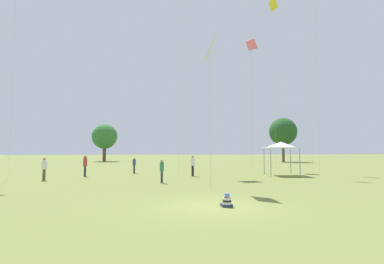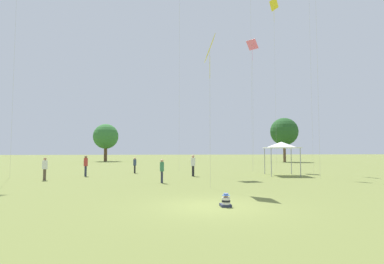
{
  "view_description": "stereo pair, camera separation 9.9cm",
  "coord_description": "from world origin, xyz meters",
  "px_view_note": "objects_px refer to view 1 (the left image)",
  "views": [
    {
      "loc": [
        -2.46,
        -11.71,
        2.2
      ],
      "look_at": [
        0.15,
        7.41,
        3.4
      ],
      "focal_mm": 28.0,
      "sensor_mm": 36.0,
      "label": 1
    },
    {
      "loc": [
        -2.37,
        -11.72,
        2.2
      ],
      "look_at": [
        0.15,
        7.41,
        3.4
      ],
      "focal_mm": 28.0,
      "sensor_mm": 36.0,
      "label": 2
    }
  ],
  "objects_px": {
    "person_standing_2": "(134,164)",
    "distant_tree_1": "(283,132)",
    "person_standing_1": "(85,164)",
    "kite_2": "(210,51)",
    "person_standing_0": "(193,164)",
    "person_standing_3": "(162,169)",
    "canopy_tent": "(281,145)",
    "distant_tree_0": "(105,137)",
    "person_standing_4": "(44,167)",
    "kite_1": "(273,11)",
    "seated_toddler": "(227,201)",
    "kite_8": "(252,48)"
  },
  "relations": [
    {
      "from": "person_standing_2",
      "to": "distant_tree_1",
      "type": "bearing_deg",
      "value": 9.48
    },
    {
      "from": "person_standing_1",
      "to": "kite_2",
      "type": "height_order",
      "value": "kite_2"
    },
    {
      "from": "person_standing_0",
      "to": "person_standing_3",
      "type": "distance_m",
      "value": 5.75
    },
    {
      "from": "canopy_tent",
      "to": "distant_tree_0",
      "type": "xyz_separation_m",
      "value": [
        -20.98,
        37.83,
        2.41
      ]
    },
    {
      "from": "person_standing_3",
      "to": "distant_tree_1",
      "type": "bearing_deg",
      "value": -125.21
    },
    {
      "from": "person_standing_0",
      "to": "distant_tree_0",
      "type": "xyz_separation_m",
      "value": [
        -13.04,
        37.68,
        4.0
      ]
    },
    {
      "from": "person_standing_1",
      "to": "person_standing_4",
      "type": "distance_m",
      "value": 3.85
    },
    {
      "from": "canopy_tent",
      "to": "person_standing_3",
      "type": "bearing_deg",
      "value": -155.67
    },
    {
      "from": "person_standing_0",
      "to": "kite_1",
      "type": "bearing_deg",
      "value": -19.18
    },
    {
      "from": "person_standing_3",
      "to": "person_standing_0",
      "type": "bearing_deg",
      "value": -119.17
    },
    {
      "from": "person_standing_0",
      "to": "distant_tree_0",
      "type": "relative_size",
      "value": 0.24
    },
    {
      "from": "seated_toddler",
      "to": "person_standing_3",
      "type": "relative_size",
      "value": 0.33
    },
    {
      "from": "person_standing_1",
      "to": "distant_tree_1",
      "type": "height_order",
      "value": "distant_tree_1"
    },
    {
      "from": "person_standing_0",
      "to": "kite_2",
      "type": "relative_size",
      "value": 0.2
    },
    {
      "from": "person_standing_2",
      "to": "person_standing_3",
      "type": "distance_m",
      "value": 9.41
    },
    {
      "from": "person_standing_0",
      "to": "kite_2",
      "type": "height_order",
      "value": "kite_2"
    },
    {
      "from": "person_standing_4",
      "to": "canopy_tent",
      "type": "distance_m",
      "value": 19.49
    },
    {
      "from": "person_standing_1",
      "to": "person_standing_2",
      "type": "height_order",
      "value": "person_standing_1"
    },
    {
      "from": "person_standing_3",
      "to": "distant_tree_1",
      "type": "distance_m",
      "value": 43.25
    },
    {
      "from": "person_standing_0",
      "to": "distant_tree_0",
      "type": "distance_m",
      "value": 40.07
    },
    {
      "from": "person_standing_4",
      "to": "kite_8",
      "type": "relative_size",
      "value": 0.11
    },
    {
      "from": "person_standing_4",
      "to": "person_standing_3",
      "type": "bearing_deg",
      "value": -104.91
    },
    {
      "from": "person_standing_2",
      "to": "kite_1",
      "type": "relative_size",
      "value": 0.08
    },
    {
      "from": "person_standing_1",
      "to": "kite_2",
      "type": "xyz_separation_m",
      "value": [
        9.04,
        -9.34,
        7.14
      ]
    },
    {
      "from": "kite_8",
      "to": "distant_tree_0",
      "type": "height_order",
      "value": "kite_8"
    },
    {
      "from": "kite_8",
      "to": "distant_tree_1",
      "type": "relative_size",
      "value": 1.78
    },
    {
      "from": "seated_toddler",
      "to": "canopy_tent",
      "type": "distance_m",
      "value": 16.4
    },
    {
      "from": "kite_2",
      "to": "kite_8",
      "type": "bearing_deg",
      "value": -157.26
    },
    {
      "from": "seated_toddler",
      "to": "kite_8",
      "type": "bearing_deg",
      "value": 69.42
    },
    {
      "from": "person_standing_2",
      "to": "canopy_tent",
      "type": "distance_m",
      "value": 13.88
    },
    {
      "from": "person_standing_1",
      "to": "kite_1",
      "type": "xyz_separation_m",
      "value": [
        19.55,
        5.61,
        17.41
      ]
    },
    {
      "from": "kite_2",
      "to": "distant_tree_1",
      "type": "bearing_deg",
      "value": -160.45
    },
    {
      "from": "seated_toddler",
      "to": "person_standing_4",
      "type": "distance_m",
      "value": 16.15
    },
    {
      "from": "person_standing_1",
      "to": "kite_8",
      "type": "xyz_separation_m",
      "value": [
        17.42,
        7.18,
        13.39
      ]
    },
    {
      "from": "seated_toddler",
      "to": "canopy_tent",
      "type": "relative_size",
      "value": 0.17
    },
    {
      "from": "person_standing_4",
      "to": "kite_2",
      "type": "relative_size",
      "value": 0.19
    },
    {
      "from": "person_standing_0",
      "to": "canopy_tent",
      "type": "relative_size",
      "value": 0.58
    },
    {
      "from": "seated_toddler",
      "to": "person_standing_4",
      "type": "bearing_deg",
      "value": 133.23
    },
    {
      "from": "distant_tree_0",
      "to": "person_standing_1",
      "type": "bearing_deg",
      "value": -83.89
    },
    {
      "from": "kite_1",
      "to": "distant_tree_1",
      "type": "distance_m",
      "value": 28.91
    },
    {
      "from": "person_standing_3",
      "to": "distant_tree_0",
      "type": "distance_m",
      "value": 44.09
    },
    {
      "from": "seated_toddler",
      "to": "kite_2",
      "type": "height_order",
      "value": "kite_2"
    },
    {
      "from": "person_standing_2",
      "to": "distant_tree_0",
      "type": "height_order",
      "value": "distant_tree_0"
    },
    {
      "from": "seated_toddler",
      "to": "kite_1",
      "type": "relative_size",
      "value": 0.03
    },
    {
      "from": "kite_2",
      "to": "person_standing_0",
      "type": "bearing_deg",
      "value": -131.0
    },
    {
      "from": "person_standing_2",
      "to": "canopy_tent",
      "type": "relative_size",
      "value": 0.49
    },
    {
      "from": "seated_toddler",
      "to": "canopy_tent",
      "type": "bearing_deg",
      "value": 59.46
    },
    {
      "from": "person_standing_2",
      "to": "kite_8",
      "type": "xyz_separation_m",
      "value": [
        13.45,
        4.21,
        13.54
      ]
    },
    {
      "from": "person_standing_0",
      "to": "distant_tree_0",
      "type": "bearing_deg",
      "value": 56.97
    },
    {
      "from": "person_standing_3",
      "to": "kite_2",
      "type": "bearing_deg",
      "value": 130.73
    }
  ]
}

